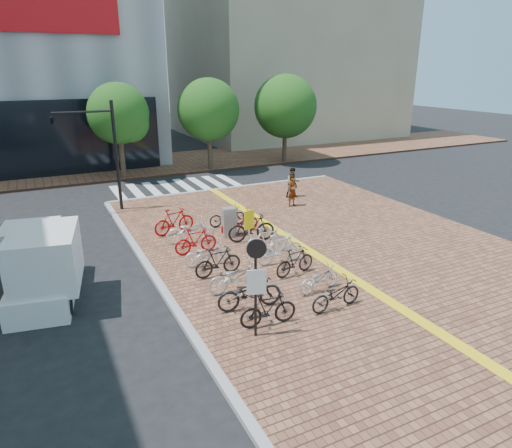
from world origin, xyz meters
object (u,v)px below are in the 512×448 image
bike_2 (236,277)px  bike_15 (227,216)px  bike_9 (320,278)px  notice_sign (256,277)px  bike_11 (280,249)px  box_truck (42,264)px  bike_4 (207,254)px  bike_5 (196,241)px  bike_14 (240,222)px  bike_10 (295,261)px  traffic_light_pole (88,137)px  utility_box (229,222)px  bike_8 (336,294)px  bike_0 (268,309)px  bike_3 (218,262)px  pedestrian_b (293,183)px  bike_13 (251,228)px  yellow_sign (249,223)px  pedestrian_a (293,190)px  bike_1 (250,292)px  bike_6 (191,231)px  bike_12 (267,240)px  bike_7 (174,221)px

bike_2 → bike_15: 6.39m
bike_9 → notice_sign: bearing=107.4°
bike_11 → box_truck: bearing=82.2°
bike_4 → bike_2: bearing=-170.3°
bike_5 → bike_14: 2.78m
bike_10 → bike_2: bearing=85.6°
bike_10 → bike_4: bearing=39.9°
traffic_light_pole → utility_box: bearing=-52.8°
bike_8 → box_truck: 9.12m
bike_0 → bike_3: size_ratio=0.97×
pedestrian_b → traffic_light_pole: size_ratio=0.31×
bike_13 → yellow_sign: bearing=160.9°
bike_4 → bike_10: 3.18m
bike_0 → bike_13: bearing=-16.3°
bike_0 → utility_box: bearing=-9.1°
bike_5 → traffic_light_pole: bearing=20.0°
pedestrian_a → yellow_sign: size_ratio=0.96×
bike_1 → bike_5: bearing=7.2°
bike_6 → bike_14: 2.27m
bike_6 → bike_11: 4.08m
bike_12 → notice_sign: (-2.96, -5.02, 1.24)m
bike_4 → bike_11: bike_11 is taller
bike_10 → pedestrian_b: pedestrian_b is taller
bike_13 → yellow_sign: 1.32m
bike_10 → traffic_light_pole: 12.12m
notice_sign → bike_13: bearing=65.2°
bike_4 → bike_9: 4.25m
bike_9 → notice_sign: (-2.98, -1.47, 1.33)m
bike_15 → bike_4: bearing=149.1°
bike_9 → bike_10: bearing=-5.0°
bike_10 → bike_15: (-0.08, 5.77, -0.04)m
bike_1 → utility_box: (1.86, 5.92, 0.10)m
bike_4 → notice_sign: notice_sign is taller
bike_10 → pedestrian_a: (4.13, 7.15, 0.33)m
bike_4 → bike_1: bearing=-173.1°
pedestrian_b → bike_4: bearing=-129.0°
bike_0 → yellow_sign: yellow_sign is taller
bike_6 → bike_7: bearing=21.7°
utility_box → notice_sign: (-2.35, -7.34, 1.13)m
pedestrian_a → yellow_sign: 6.60m
bike_15 → notice_sign: notice_sign is taller
bike_3 → bike_8: 4.30m
bike_1 → bike_7: size_ratio=1.06×
bike_1 → box_truck: 6.59m
bike_1 → bike_11: (2.42, 2.51, 0.04)m
bike_0 → bike_6: 6.99m
bike_3 → yellow_sign: bearing=-56.1°
bike_3 → pedestrian_a: (6.53, 6.05, 0.31)m
bike_3 → traffic_light_pole: size_ratio=0.32×
bike_5 → pedestrian_a: pedestrian_a is taller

